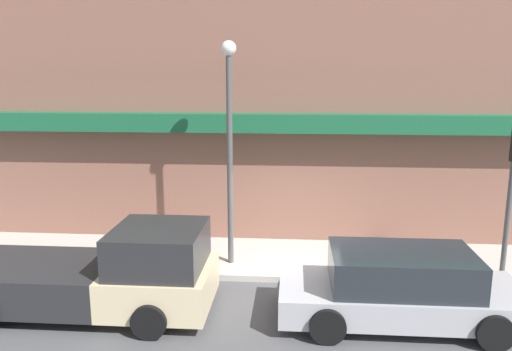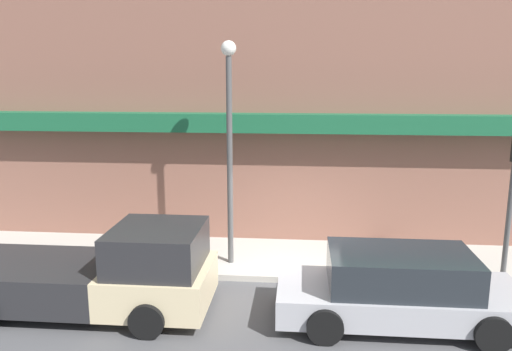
{
  "view_description": "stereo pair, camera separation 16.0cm",
  "coord_description": "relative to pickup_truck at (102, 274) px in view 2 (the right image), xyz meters",
  "views": [
    {
      "loc": [
        0.09,
        -10.99,
        4.84
      ],
      "look_at": [
        -0.85,
        1.09,
        2.35
      ],
      "focal_mm": 35.0,
      "sensor_mm": 36.0,
      "label": 1
    },
    {
      "loc": [
        0.25,
        -10.98,
        4.84
      ],
      "look_at": [
        -0.85,
        1.09,
        2.35
      ],
      "focal_mm": 35.0,
      "sensor_mm": 36.0,
      "label": 2
    }
  ],
  "objects": [
    {
      "name": "ground_plane",
      "position": [
        3.79,
        1.67,
        -0.79
      ],
      "size": [
        80.0,
        80.0,
        0.0
      ],
      "primitive_type": "plane",
      "color": "#4C4C4F"
    },
    {
      "name": "sidewalk",
      "position": [
        3.79,
        3.04,
        -0.72
      ],
      "size": [
        36.0,
        2.73,
        0.15
      ],
      "color": "#B7B2A8",
      "rests_on": "ground"
    },
    {
      "name": "building",
      "position": [
        3.8,
        5.89,
        3.99
      ],
      "size": [
        19.8,
        3.8,
        9.58
      ],
      "color": "brown",
      "rests_on": "ground"
    },
    {
      "name": "pickup_truck",
      "position": [
        0.0,
        0.0,
        0.0
      ],
      "size": [
        5.24,
        2.26,
        1.82
      ],
      "rotation": [
        0.0,
        0.0,
        0.02
      ],
      "color": "beige",
      "rests_on": "ground"
    },
    {
      "name": "parked_car",
      "position": [
        6.0,
        -0.0,
        -0.08
      ],
      "size": [
        4.74,
        2.08,
        1.46
      ],
      "rotation": [
        0.0,
        0.0,
        0.01
      ],
      "color": "#ADADB2",
      "rests_on": "ground"
    },
    {
      "name": "fire_hydrant",
      "position": [
        -0.64,
        2.15,
        -0.35
      ],
      "size": [
        0.16,
        0.16,
        0.6
      ],
      "color": "red",
      "rests_on": "sidewalk"
    },
    {
      "name": "street_lamp",
      "position": [
        2.32,
        2.52,
        2.76
      ],
      "size": [
        0.36,
        0.36,
        5.44
      ],
      "color": "#4C4C4C",
      "rests_on": "sidewalk"
    }
  ]
}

